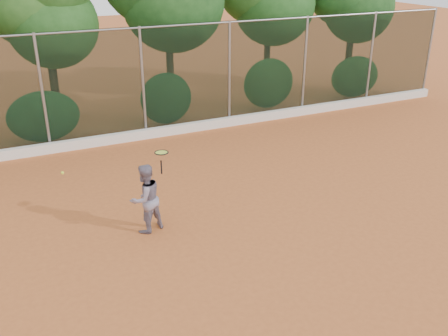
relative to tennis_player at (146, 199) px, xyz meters
name	(u,v)px	position (x,y,z in m)	size (l,w,h in m)	color
ground	(244,240)	(1.72, -1.24, -0.77)	(80.00, 80.00, 0.00)	#BA5E2C
concrete_curb	(148,134)	(1.72, 5.58, -0.62)	(24.00, 0.20, 0.30)	silver
tennis_player	(146,199)	(0.00, 0.00, 0.00)	(0.75, 0.58, 1.54)	slate
chainlink_fence	(143,80)	(1.72, 5.76, 1.09)	(24.09, 0.09, 3.50)	black
tennis_racket	(161,154)	(0.36, -0.13, 1.00)	(0.37, 0.37, 0.51)	black
tennis_ball_in_flight	(62,173)	(-1.55, 0.46, 0.70)	(0.07, 0.07, 0.07)	#CDE133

